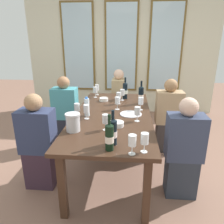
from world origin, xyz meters
TOP-DOWN VIEW (x-y plane):
  - ground_plane at (0.00, 0.00)m, footprint 12.00×12.00m
  - back_wall_with_windows at (0.00, 2.35)m, footprint 4.17×0.10m
  - dining_table at (0.00, 0.00)m, footprint 0.97×2.12m
  - white_plate_0 at (0.23, -0.01)m, footprint 0.27×0.27m
  - metal_pitcher at (-0.36, -0.57)m, footprint 0.16×0.16m
  - wine_bottle_0 at (0.05, -0.93)m, footprint 0.08×0.08m
  - wine_bottle_1 at (0.14, 0.74)m, footprint 0.08×0.08m
  - wine_bottle_2 at (0.07, -0.83)m, footprint 0.08×0.08m
  - wine_bottle_3 at (0.38, 0.48)m, footprint 0.08×0.08m
  - tasting_bowl_0 at (-0.18, 0.57)m, footprint 0.13×0.13m
  - tasting_bowl_1 at (0.09, -0.40)m, footprint 0.15×0.15m
  - water_bottle at (-0.31, -0.10)m, footprint 0.06×0.06m
  - wine_glass_0 at (0.10, 0.64)m, footprint 0.07×0.07m
  - wine_glass_1 at (-0.34, 0.77)m, footprint 0.07×0.07m
  - wine_glass_2 at (-0.42, -0.16)m, footprint 0.07×0.07m
  - wine_glass_3 at (-0.29, -0.21)m, footprint 0.07×0.07m
  - wine_glass_4 at (0.31, -0.23)m, footprint 0.07×0.07m
  - wine_glass_5 at (-0.03, -0.52)m, footprint 0.07×0.07m
  - wine_glass_6 at (-0.34, 0.94)m, footprint 0.07×0.07m
  - wine_glass_7 at (0.05, 0.18)m, footprint 0.07×0.07m
  - wine_glass_8 at (0.05, 0.44)m, footprint 0.07×0.07m
  - wine_glass_9 at (0.35, -0.95)m, footprint 0.07×0.07m
  - wine_glass_10 at (0.36, 0.19)m, footprint 0.07×0.07m
  - wine_glass_11 at (0.24, -0.99)m, footprint 0.07×0.07m
  - seated_person_0 at (-0.79, 0.57)m, footprint 0.38×0.24m
  - seated_person_1 at (0.79, 0.49)m, footprint 0.38×0.24m
  - seated_person_2 at (-0.79, -0.50)m, footprint 0.38×0.24m
  - seated_person_3 at (0.79, -0.52)m, footprint 0.38×0.24m
  - seated_person_4 at (0.00, 1.41)m, footprint 0.24×0.38m

SIDE VIEW (x-z plane):
  - ground_plane at x=0.00m, z-range 0.00..0.00m
  - seated_person_0 at x=-0.79m, z-range -0.03..1.08m
  - seated_person_1 at x=0.79m, z-range -0.03..1.08m
  - seated_person_2 at x=-0.79m, z-range -0.03..1.08m
  - seated_person_3 at x=0.79m, z-range -0.03..1.08m
  - seated_person_4 at x=0.00m, z-range -0.03..1.08m
  - dining_table at x=0.00m, z-range 0.30..1.04m
  - white_plate_0 at x=0.23m, z-range 0.74..0.75m
  - tasting_bowl_0 at x=-0.18m, z-range 0.74..0.79m
  - tasting_bowl_1 at x=0.09m, z-range 0.74..0.79m
  - metal_pitcher at x=-0.36m, z-range 0.74..0.93m
  - water_bottle at x=-0.31m, z-range 0.73..0.97m
  - wine_glass_0 at x=0.10m, z-range 0.77..0.94m
  - wine_glass_3 at x=-0.29m, z-range 0.77..0.94m
  - wine_glass_1 at x=-0.34m, z-range 0.77..0.94m
  - wine_glass_8 at x=0.05m, z-range 0.77..0.94m
  - wine_glass_2 at x=-0.42m, z-range 0.77..0.94m
  - wine_glass_7 at x=0.05m, z-range 0.77..0.94m
  - wine_glass_4 at x=0.31m, z-range 0.77..0.94m
  - wine_glass_11 at x=0.24m, z-range 0.77..0.94m
  - wine_glass_5 at x=-0.03m, z-range 0.77..0.95m
  - wine_glass_6 at x=-0.34m, z-range 0.77..0.95m
  - wine_glass_9 at x=0.35m, z-range 0.77..0.95m
  - wine_glass_10 at x=0.36m, z-range 0.77..0.95m
  - wine_bottle_0 at x=0.05m, z-range 0.70..1.03m
  - wine_bottle_2 at x=0.07m, z-range 0.70..1.03m
  - wine_bottle_3 at x=0.38m, z-range 0.70..1.04m
  - wine_bottle_1 at x=0.14m, z-range 0.70..1.04m
  - back_wall_with_windows at x=0.00m, z-range 0.00..2.90m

